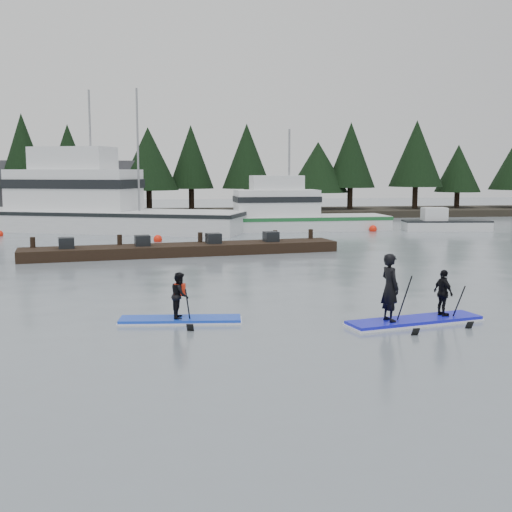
{
  "coord_description": "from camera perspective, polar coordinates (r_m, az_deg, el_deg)",
  "views": [
    {
      "loc": [
        -3.31,
        -16.04,
        4.03
      ],
      "look_at": [
        0.0,
        6.0,
        1.1
      ],
      "focal_mm": 45.0,
      "sensor_mm": 36.0,
      "label": 1
    }
  ],
  "objects": [
    {
      "name": "ground",
      "position": [
        16.87,
        3.05,
        -6.35
      ],
      "size": [
        160.0,
        160.0,
        0.0
      ],
      "primitive_type": "plane",
      "color": "gray",
      "rests_on": "ground"
    },
    {
      "name": "paddleboard_duo",
      "position": [
        17.6,
        13.68,
        -3.9
      ],
      "size": [
        3.89,
        1.69,
        2.36
      ],
      "rotation": [
        0.0,
        0.0,
        0.22
      ],
      "color": "#1618D0",
      "rests_on": "ground"
    },
    {
      "name": "skiff",
      "position": [
        46.36,
        16.57,
        2.62
      ],
      "size": [
        6.06,
        2.47,
        0.69
      ],
      "primitive_type": "cube",
      "rotation": [
        0.0,
        0.0,
        -0.12
      ],
      "color": "silver",
      "rests_on": "ground"
    },
    {
      "name": "far_shore",
      "position": [
        58.25,
        -5.28,
        3.79
      ],
      "size": [
        70.0,
        8.0,
        0.6
      ],
      "primitive_type": "cube",
      "color": "#2D281E",
      "rests_on": "ground"
    },
    {
      "name": "treeline",
      "position": [
        58.27,
        -5.27,
        3.5
      ],
      "size": [
        60.0,
        4.0,
        8.0
      ],
      "primitive_type": null,
      "color": "black",
      "rests_on": "ground"
    },
    {
      "name": "buoy_c",
      "position": [
        44.57,
        10.36,
        2.18
      ],
      "size": [
        0.53,
        0.53,
        0.53
      ],
      "primitive_type": "sphere",
      "color": "red",
      "rests_on": "ground"
    },
    {
      "name": "fishing_boat_medium",
      "position": [
        44.94,
        3.26,
        3.02
      ],
      "size": [
        12.69,
        3.91,
        7.76
      ],
      "rotation": [
        0.0,
        0.0,
        0.02
      ],
      "color": "silver",
      "rests_on": "ground"
    },
    {
      "name": "fishing_boat_large",
      "position": [
        45.57,
        -13.89,
        3.24
      ],
      "size": [
        19.83,
        12.15,
        10.68
      ],
      "rotation": [
        0.0,
        0.0,
        -0.38
      ],
      "color": "silver",
      "rests_on": "ground"
    },
    {
      "name": "floating_dock",
      "position": [
        31.54,
        -6.44,
        0.57
      ],
      "size": [
        15.54,
        4.36,
        0.51
      ],
      "primitive_type": "cube",
      "rotation": [
        0.0,
        0.0,
        0.15
      ],
      "color": "black",
      "rests_on": "ground"
    },
    {
      "name": "waterfront_building",
      "position": [
        61.0,
        -18.73,
        5.66
      ],
      "size": [
        18.0,
        6.0,
        5.0
      ],
      "primitive_type": "cube",
      "color": "#4C4C51",
      "rests_on": "ground"
    },
    {
      "name": "paddleboard_solo",
      "position": [
        17.45,
        -6.75,
        -4.46
      ],
      "size": [
        3.32,
        1.24,
        1.83
      ],
      "rotation": [
        0.0,
        0.0,
        -0.1
      ],
      "color": "blue",
      "rests_on": "ground"
    },
    {
      "name": "buoy_b",
      "position": [
        37.75,
        -8.72,
        1.28
      ],
      "size": [
        0.5,
        0.5,
        0.5
      ],
      "primitive_type": "sphere",
      "color": "red",
      "rests_on": "ground"
    }
  ]
}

